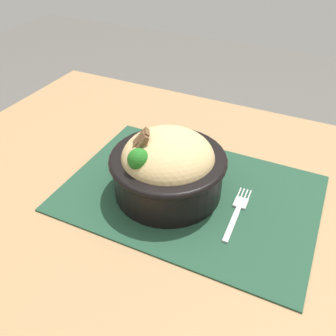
# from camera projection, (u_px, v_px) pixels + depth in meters

# --- Properties ---
(table) EXTENTS (1.03, 0.77, 0.73)m
(table) POSITION_uv_depth(u_px,v_px,m) (175.00, 232.00, 0.68)
(table) COLOR #99754C
(table) RESTS_ON ground_plane
(placemat) EXTENTS (0.44, 0.31, 0.00)m
(placemat) POSITION_uv_depth(u_px,v_px,m) (190.00, 193.00, 0.64)
(placemat) COLOR #1E422D
(placemat) RESTS_ON table
(bowl) EXTENTS (0.22, 0.22, 0.13)m
(bowl) POSITION_uv_depth(u_px,v_px,m) (168.00, 166.00, 0.61)
(bowl) COLOR black
(bowl) RESTS_ON placemat
(fork) EXTENTS (0.02, 0.13, 0.00)m
(fork) POSITION_uv_depth(u_px,v_px,m) (237.00, 211.00, 0.60)
(fork) COLOR #B7B7B7
(fork) RESTS_ON placemat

